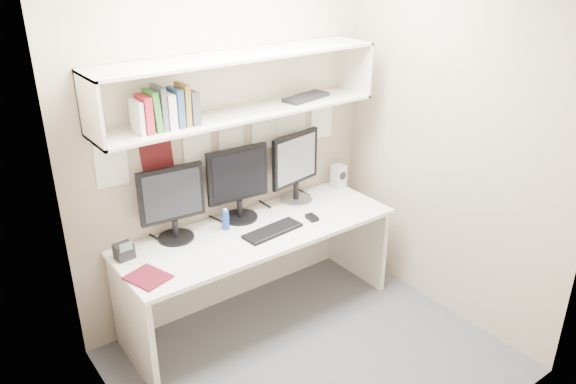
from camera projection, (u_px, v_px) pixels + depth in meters
floor at (314, 361)px, 3.77m from camera, size 2.40×2.00×0.01m
wall_back at (228, 139)px, 3.97m from camera, size 2.40×0.02×2.60m
wall_front at (460, 255)px, 2.50m from camera, size 2.40×0.02×2.60m
wall_left at (116, 245)px, 2.58m from camera, size 0.02×2.00×2.60m
wall_right at (452, 143)px, 3.88m from camera, size 0.02×2.00×2.60m
desk at (259, 273)px, 4.09m from camera, size 2.00×0.70×0.73m
overhead_hutch at (237, 84)px, 3.69m from camera, size 2.00×0.38×0.40m
pinned_papers at (229, 146)px, 3.98m from camera, size 1.92×0.01×0.48m
monitor_left at (172, 201)px, 3.70m from camera, size 0.45×0.24×0.52m
monitor_center at (238, 182)px, 3.98m from camera, size 0.47×0.26×0.54m
monitor_right at (295, 166)px, 4.25m from camera, size 0.47×0.26×0.54m
keyboard at (273, 231)px, 3.89m from camera, size 0.45×0.19×0.02m
mouse at (312, 218)px, 4.07m from camera, size 0.07×0.11×0.03m
speaker at (339, 176)px, 4.57m from camera, size 0.10×0.10×0.19m
blue_bottle at (226, 220)px, 3.91m from camera, size 0.05×0.05×0.16m
maroon_notebook at (148, 277)px, 3.36m from camera, size 0.27×0.29×0.01m
desk_phone at (124, 251)px, 3.55m from camera, size 0.12×0.11×0.14m
book_stack at (166, 109)px, 3.37m from camera, size 0.39×0.16×0.26m
hutch_tray at (306, 97)px, 4.02m from camera, size 0.40×0.22×0.03m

